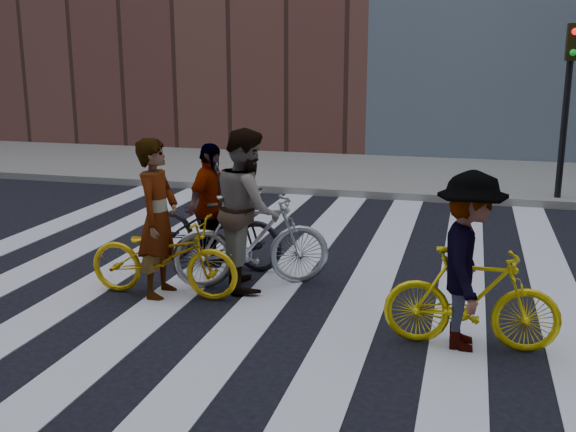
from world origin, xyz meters
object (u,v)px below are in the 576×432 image
at_px(bike_yellow_left, 164,256).
at_px(bike_dark_rear, 214,227).
at_px(rider_mid, 247,209).
at_px(rider_right, 468,261).
at_px(rider_rear, 210,205).
at_px(bike_yellow_right, 471,299).
at_px(bike_silver_mid, 251,241).
at_px(traffic_signal, 569,83).
at_px(rider_left, 158,219).

relative_size(bike_yellow_left, bike_dark_rear, 0.91).
xyz_separation_m(rider_mid, rider_right, (2.60, -1.15, -0.10)).
bearing_deg(rider_mid, rider_rear, 22.98).
height_order(bike_yellow_right, rider_mid, rider_mid).
bearing_deg(bike_silver_mid, bike_yellow_right, -138.58).
height_order(traffic_signal, rider_rear, traffic_signal).
bearing_deg(bike_dark_rear, bike_yellow_right, -109.95).
bearing_deg(bike_yellow_left, rider_rear, -5.30).
bearing_deg(rider_right, bike_silver_mid, 64.18).
distance_m(rider_mid, rider_right, 2.85).
xyz_separation_m(bike_silver_mid, rider_right, (2.55, -1.15, 0.29)).
height_order(bike_dark_rear, rider_mid, rider_mid).
bearing_deg(rider_mid, bike_dark_rear, 21.02).
xyz_separation_m(bike_yellow_left, rider_rear, (0.09, 1.28, 0.35)).
height_order(traffic_signal, rider_left, traffic_signal).
bearing_deg(bike_yellow_left, bike_silver_mid, -57.88).
bearing_deg(bike_dark_rear, rider_rear, 98.70).
relative_size(traffic_signal, bike_yellow_right, 2.00).
relative_size(traffic_signal, rider_left, 1.78).
bearing_deg(bike_silver_mid, rider_left, 97.35).
height_order(traffic_signal, rider_mid, traffic_signal).
height_order(bike_yellow_left, rider_left, rider_left).
relative_size(bike_yellow_left, bike_yellow_right, 1.10).
bearing_deg(rider_right, bike_yellow_left, 79.21).
distance_m(bike_silver_mid, bike_yellow_right, 2.85).
relative_size(bike_yellow_right, rider_rear, 1.00).
bearing_deg(bike_yellow_left, bike_yellow_right, -100.49).
bearing_deg(rider_right, traffic_signal, -14.49).
bearing_deg(bike_dark_rear, traffic_signal, -34.92).
bearing_deg(rider_right, rider_left, 79.34).
height_order(bike_dark_rear, rider_right, rider_right).
xyz_separation_m(bike_yellow_right, rider_right, (-0.05, 0.00, 0.37)).
distance_m(bike_yellow_left, bike_dark_rear, 1.29).
xyz_separation_m(bike_yellow_left, bike_yellow_right, (3.50, -0.56, 0.02)).
bearing_deg(rider_left, rider_mid, -57.88).
distance_m(bike_dark_rear, rider_rear, 0.30).
xyz_separation_m(rider_mid, rider_rear, (-0.75, 0.69, -0.14)).
distance_m(bike_dark_rear, rider_right, 3.80).
bearing_deg(bike_yellow_right, rider_left, 79.46).
xyz_separation_m(bike_yellow_right, rider_left, (-3.55, 0.56, 0.43)).
relative_size(bike_silver_mid, bike_dark_rear, 0.95).
bearing_deg(bike_yellow_left, traffic_signal, -39.55).
xyz_separation_m(rider_left, rider_mid, (0.89, 0.59, 0.04)).
relative_size(bike_dark_rear, rider_right, 1.16).
height_order(bike_silver_mid, rider_mid, rider_mid).
height_order(bike_silver_mid, bike_yellow_right, bike_silver_mid).
height_order(rider_left, rider_right, rider_left).
distance_m(rider_left, rider_mid, 1.07).
xyz_separation_m(bike_silver_mid, rider_rear, (-0.80, 0.69, 0.25)).
bearing_deg(rider_right, rider_rear, 59.76).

